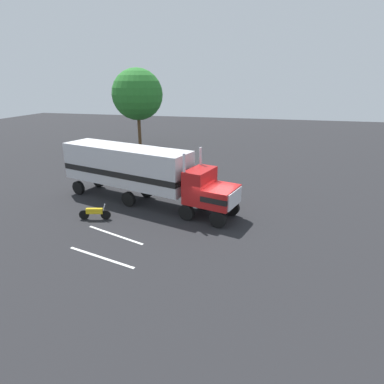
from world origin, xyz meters
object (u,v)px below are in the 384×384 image
at_px(parked_car, 171,169).
at_px(motorcycle, 95,213).
at_px(semi_truck, 138,170).
at_px(person_bystander, 172,185).
at_px(tree_left, 137,94).

bearing_deg(parked_car, motorcycle, -100.94).
bearing_deg(motorcycle, semi_truck, 67.21).
bearing_deg(person_bystander, tree_left, 119.82).
xyz_separation_m(semi_truck, person_bystander, (2.01, 1.90, -1.63)).
distance_m(person_bystander, tree_left, 21.60).
height_order(semi_truck, motorcycle, semi_truck).
height_order(parked_car, tree_left, tree_left).
bearing_deg(parked_car, tree_left, 123.31).
bearing_deg(parked_car, person_bystander, -71.39).
height_order(semi_truck, parked_car, semi_truck).
height_order(person_bystander, parked_car, person_bystander).
relative_size(semi_truck, person_bystander, 8.77).
height_order(person_bystander, motorcycle, person_bystander).
bearing_deg(semi_truck, parked_car, 86.34).
relative_size(semi_truck, motorcycle, 6.90).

